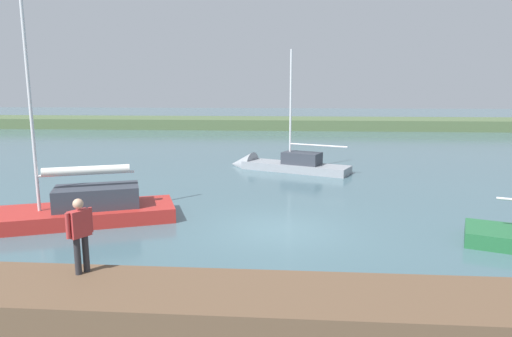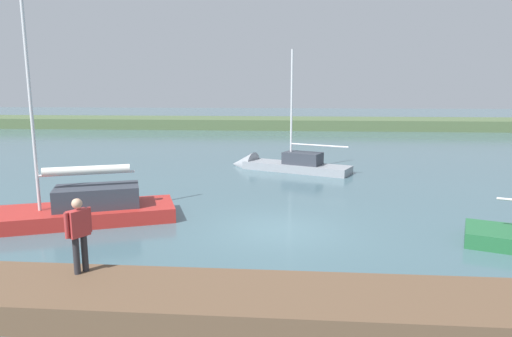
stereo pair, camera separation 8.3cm
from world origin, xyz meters
The scene contains 6 objects.
ground_plane centered at (0.00, 0.00, 0.00)m, with size 200.00×200.00×0.00m, color #42606B.
far_shoreline centered at (0.00, -40.08, 0.00)m, with size 180.00×8.00×2.40m, color #4C603D.
dock_pier centered at (0.00, 5.87, 0.30)m, with size 24.47×2.14×0.61m, color brown.
sailboat_behind_pier centered at (8.64, 0.25, 0.17)m, with size 8.88×5.21×8.72m.
sailboat_far_left centered at (0.30, -11.33, 0.20)m, with size 7.41×4.44×7.58m.
person_on_dock centered at (4.24, 5.27, 1.58)m, with size 0.42×0.57×1.69m.
Camera 1 is at (-0.31, 14.22, 4.61)m, focal length 31.04 mm.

